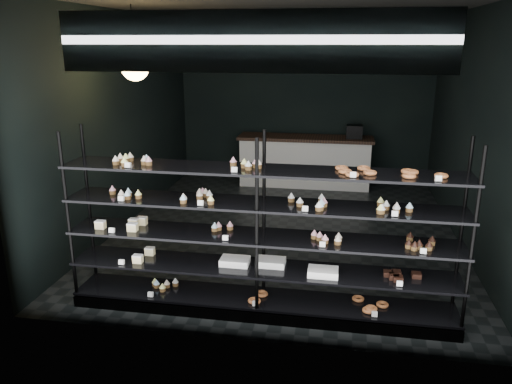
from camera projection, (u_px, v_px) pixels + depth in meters
room at (287, 125)px, 7.15m from camera, size 5.01×6.01×3.20m
display_shelf at (259, 257)px, 5.12m from camera, size 4.00×0.50×1.91m
signage at (250, 41)px, 4.06m from camera, size 3.30×0.05×0.50m
pendant_lamp at (135, 67)px, 6.16m from camera, size 0.35×0.35×0.90m
service_counter at (306, 161)px, 9.81m from camera, size 2.60×0.65×1.23m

